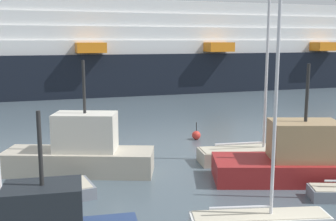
# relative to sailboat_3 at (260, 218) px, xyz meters

# --- Properties ---
(sailboat_3) EXTENTS (5.67, 2.29, 9.37)m
(sailboat_3) POSITION_rel_sailboat_3_xyz_m (0.00, 0.00, 0.00)
(sailboat_3) COLOR white
(sailboat_3) RESTS_ON ground_plane
(sailboat_5) EXTENTS (7.43, 3.27, 12.40)m
(sailboat_5) POSITION_rel_sailboat_3_xyz_m (-9.59, 5.42, 0.05)
(sailboat_5) COLOR gray
(sailboat_5) RESTS_ON ground_plane
(sailboat_6) EXTENTS (7.19, 2.50, 13.00)m
(sailboat_6) POSITION_rel_sailboat_3_xyz_m (4.36, 8.56, 0.15)
(sailboat_6) COLOR #BCB29E
(sailboat_6) RESTS_ON ground_plane
(fishing_boat_0) EXTENTS (8.70, 4.99, 6.39)m
(fishing_boat_0) POSITION_rel_sailboat_3_xyz_m (-6.22, 9.24, 0.76)
(fishing_boat_0) COLOR #BCB29E
(fishing_boat_0) RESTS_ON ground_plane
(fishing_boat_2) EXTENTS (9.18, 5.37, 6.27)m
(fishing_boat_2) POSITION_rel_sailboat_3_xyz_m (4.85, 4.72, 0.68)
(fishing_boat_2) COLOR maroon
(fishing_boat_2) RESTS_ON ground_plane
(channel_buoy_2) EXTENTS (0.67, 0.67, 1.33)m
(channel_buoy_2) POSITION_rel_sailboat_3_xyz_m (2.81, 14.92, -0.15)
(channel_buoy_2) COLOR red
(channel_buoy_2) RESTS_ON ground_plane
(cruise_ship) EXTENTS (102.54, 18.88, 18.07)m
(cruise_ship) POSITION_rel_sailboat_3_xyz_m (6.10, 47.39, 5.31)
(cruise_ship) COLOR black
(cruise_ship) RESTS_ON ground_plane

